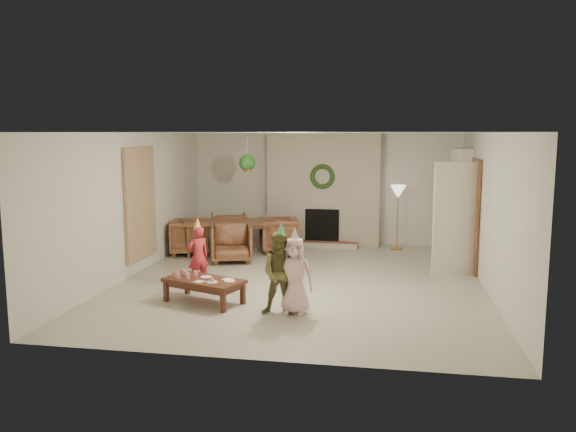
% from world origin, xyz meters
% --- Properties ---
extents(floor, '(7.00, 7.00, 0.00)m').
position_xyz_m(floor, '(0.00, 0.00, 0.00)').
color(floor, '#B7B29E').
rests_on(floor, ground).
extents(ceiling, '(7.00, 7.00, 0.00)m').
position_xyz_m(ceiling, '(0.00, 0.00, 2.50)').
color(ceiling, white).
rests_on(ceiling, wall_back).
extents(wall_back, '(7.00, 0.00, 7.00)m').
position_xyz_m(wall_back, '(0.00, 3.50, 1.25)').
color(wall_back, silver).
rests_on(wall_back, floor).
extents(wall_front, '(7.00, 0.00, 7.00)m').
position_xyz_m(wall_front, '(0.00, -3.50, 1.25)').
color(wall_front, silver).
rests_on(wall_front, floor).
extents(wall_left, '(0.00, 7.00, 7.00)m').
position_xyz_m(wall_left, '(-3.00, 0.00, 1.25)').
color(wall_left, silver).
rests_on(wall_left, floor).
extents(wall_right, '(0.00, 7.00, 7.00)m').
position_xyz_m(wall_right, '(3.00, 0.00, 1.25)').
color(wall_right, silver).
rests_on(wall_right, floor).
extents(fireplace_mass, '(2.50, 0.40, 2.50)m').
position_xyz_m(fireplace_mass, '(0.00, 3.30, 1.25)').
color(fireplace_mass, '#4F1418').
rests_on(fireplace_mass, floor).
extents(fireplace_hearth, '(1.60, 0.30, 0.12)m').
position_xyz_m(fireplace_hearth, '(0.00, 2.95, 0.06)').
color(fireplace_hearth, maroon).
rests_on(fireplace_hearth, floor).
extents(fireplace_firebox, '(0.75, 0.12, 0.75)m').
position_xyz_m(fireplace_firebox, '(0.00, 3.12, 0.45)').
color(fireplace_firebox, black).
rests_on(fireplace_firebox, floor).
extents(fireplace_wreath, '(0.54, 0.10, 0.54)m').
position_xyz_m(fireplace_wreath, '(0.00, 3.07, 1.55)').
color(fireplace_wreath, '#1E3C16').
rests_on(fireplace_wreath, fireplace_mass).
extents(floor_lamp_base, '(0.26, 0.26, 0.03)m').
position_xyz_m(floor_lamp_base, '(1.64, 3.00, 0.01)').
color(floor_lamp_base, gold).
rests_on(floor_lamp_base, floor).
extents(floor_lamp_post, '(0.03, 0.03, 1.25)m').
position_xyz_m(floor_lamp_post, '(1.64, 3.00, 0.65)').
color(floor_lamp_post, gold).
rests_on(floor_lamp_post, floor).
extents(floor_lamp_shade, '(0.33, 0.33, 0.28)m').
position_xyz_m(floor_lamp_shade, '(1.64, 3.00, 1.25)').
color(floor_lamp_shade, beige).
rests_on(floor_lamp_shade, floor_lamp_post).
extents(bookshelf_carcass, '(0.30, 1.00, 2.20)m').
position_xyz_m(bookshelf_carcass, '(2.84, 2.30, 1.10)').
color(bookshelf_carcass, white).
rests_on(bookshelf_carcass, floor).
extents(bookshelf_shelf_a, '(0.30, 0.92, 0.03)m').
position_xyz_m(bookshelf_shelf_a, '(2.82, 2.30, 0.45)').
color(bookshelf_shelf_a, white).
rests_on(bookshelf_shelf_a, bookshelf_carcass).
extents(bookshelf_shelf_b, '(0.30, 0.92, 0.03)m').
position_xyz_m(bookshelf_shelf_b, '(2.82, 2.30, 0.85)').
color(bookshelf_shelf_b, white).
rests_on(bookshelf_shelf_b, bookshelf_carcass).
extents(bookshelf_shelf_c, '(0.30, 0.92, 0.03)m').
position_xyz_m(bookshelf_shelf_c, '(2.82, 2.30, 1.25)').
color(bookshelf_shelf_c, white).
rests_on(bookshelf_shelf_c, bookshelf_carcass).
extents(bookshelf_shelf_d, '(0.30, 0.92, 0.03)m').
position_xyz_m(bookshelf_shelf_d, '(2.82, 2.30, 1.65)').
color(bookshelf_shelf_d, white).
rests_on(bookshelf_shelf_d, bookshelf_carcass).
extents(books_row_lower, '(0.20, 0.40, 0.24)m').
position_xyz_m(books_row_lower, '(2.80, 2.15, 0.59)').
color(books_row_lower, '#A7291E').
rests_on(books_row_lower, bookshelf_shelf_a).
extents(books_row_mid, '(0.20, 0.44, 0.24)m').
position_xyz_m(books_row_mid, '(2.80, 2.35, 0.99)').
color(books_row_mid, navy).
rests_on(books_row_mid, bookshelf_shelf_b).
extents(books_row_upper, '(0.20, 0.36, 0.22)m').
position_xyz_m(books_row_upper, '(2.80, 2.20, 1.38)').
color(books_row_upper, gold).
rests_on(books_row_upper, bookshelf_shelf_c).
extents(door_frame, '(0.05, 0.86, 2.04)m').
position_xyz_m(door_frame, '(2.96, 1.20, 1.02)').
color(door_frame, brown).
rests_on(door_frame, floor).
extents(door_leaf, '(0.77, 0.32, 2.00)m').
position_xyz_m(door_leaf, '(2.58, 0.82, 1.00)').
color(door_leaf, beige).
rests_on(door_leaf, floor).
extents(curtain_panel, '(0.06, 1.20, 2.00)m').
position_xyz_m(curtain_panel, '(-2.96, 0.20, 1.25)').
color(curtain_panel, tan).
rests_on(curtain_panel, wall_left).
extents(dining_table, '(2.10, 1.56, 0.66)m').
position_xyz_m(dining_table, '(-1.81, 2.00, 0.33)').
color(dining_table, brown).
rests_on(dining_table, floor).
extents(dining_chair_near, '(0.98, 1.00, 0.73)m').
position_xyz_m(dining_chair_near, '(-1.56, 1.22, 0.36)').
color(dining_chair_near, brown).
rests_on(dining_chair_near, floor).
extents(dining_chair_far, '(0.98, 1.00, 0.73)m').
position_xyz_m(dining_chair_far, '(-2.06, 2.79, 0.36)').
color(dining_chair_far, brown).
rests_on(dining_chair_far, floor).
extents(dining_chair_left, '(1.00, 0.98, 0.73)m').
position_xyz_m(dining_chair_left, '(-2.60, 1.76, 0.36)').
color(dining_chair_left, brown).
rests_on(dining_chair_left, floor).
extents(dining_chair_right, '(1.00, 0.98, 0.73)m').
position_xyz_m(dining_chair_right, '(-0.83, 2.31, 0.36)').
color(dining_chair_right, brown).
rests_on(dining_chair_right, floor).
extents(hanging_plant_cord, '(0.01, 0.01, 0.70)m').
position_xyz_m(hanging_plant_cord, '(-1.30, 1.50, 2.15)').
color(hanging_plant_cord, tan).
rests_on(hanging_plant_cord, ceiling).
extents(hanging_plant_pot, '(0.16, 0.16, 0.12)m').
position_xyz_m(hanging_plant_pot, '(-1.30, 1.50, 1.80)').
color(hanging_plant_pot, '#9B3D32').
rests_on(hanging_plant_pot, hanging_plant_cord).
extents(hanging_plant_foliage, '(0.32, 0.32, 0.32)m').
position_xyz_m(hanging_plant_foliage, '(-1.30, 1.50, 1.92)').
color(hanging_plant_foliage, '#1D4D19').
rests_on(hanging_plant_foliage, hanging_plant_pot).
extents(coffee_table_top, '(1.30, 0.96, 0.05)m').
position_xyz_m(coffee_table_top, '(-1.23, -1.51, 0.33)').
color(coffee_table_top, '#50281A').
rests_on(coffee_table_top, floor).
extents(coffee_table_apron, '(1.18, 0.84, 0.07)m').
position_xyz_m(coffee_table_apron, '(-1.23, -1.51, 0.27)').
color(coffee_table_apron, '#50281A').
rests_on(coffee_table_apron, floor).
extents(coffee_leg_fl, '(0.08, 0.08, 0.31)m').
position_xyz_m(coffee_leg_fl, '(-1.81, -1.54, 0.15)').
color(coffee_leg_fl, '#50281A').
rests_on(coffee_leg_fl, floor).
extents(coffee_leg_fr, '(0.08, 0.08, 0.31)m').
position_xyz_m(coffee_leg_fr, '(-0.82, -1.92, 0.15)').
color(coffee_leg_fr, '#50281A').
rests_on(coffee_leg_fr, floor).
extents(coffee_leg_bl, '(0.08, 0.08, 0.31)m').
position_xyz_m(coffee_leg_bl, '(-1.64, -1.10, 0.15)').
color(coffee_leg_bl, '#50281A').
rests_on(coffee_leg_bl, floor).
extents(coffee_leg_br, '(0.08, 0.08, 0.31)m').
position_xyz_m(coffee_leg_br, '(-0.65, -1.47, 0.15)').
color(coffee_leg_br, '#50281A').
rests_on(coffee_leg_br, floor).
extents(cup_a, '(0.08, 0.08, 0.08)m').
position_xyz_m(cup_a, '(-1.70, -1.47, 0.40)').
color(cup_a, silver).
rests_on(cup_a, coffee_table_top).
extents(cup_b, '(0.08, 0.08, 0.08)m').
position_xyz_m(cup_b, '(-1.63, -1.30, 0.40)').
color(cup_b, silver).
rests_on(cup_b, coffee_table_top).
extents(cup_c, '(0.08, 0.08, 0.08)m').
position_xyz_m(cup_c, '(-1.61, -1.55, 0.40)').
color(cup_c, silver).
rests_on(cup_c, coffee_table_top).
extents(cup_d, '(0.08, 0.08, 0.08)m').
position_xyz_m(cup_d, '(-1.55, -1.38, 0.40)').
color(cup_d, silver).
rests_on(cup_d, coffee_table_top).
extents(cup_e, '(0.08, 0.08, 0.08)m').
position_xyz_m(cup_e, '(-1.47, -1.53, 0.40)').
color(cup_e, silver).
rests_on(cup_e, coffee_table_top).
extents(cup_f, '(0.08, 0.08, 0.08)m').
position_xyz_m(cup_f, '(-1.40, -1.36, 0.40)').
color(cup_f, silver).
rests_on(cup_f, coffee_table_top).
extents(plate_a, '(0.21, 0.21, 0.01)m').
position_xyz_m(plate_a, '(-1.23, -1.39, 0.36)').
color(plate_a, white).
rests_on(plate_a, coffee_table_top).
extents(plate_b, '(0.21, 0.21, 0.01)m').
position_xyz_m(plate_b, '(-1.05, -1.67, 0.36)').
color(plate_b, white).
rests_on(plate_b, coffee_table_top).
extents(plate_c, '(0.21, 0.21, 0.01)m').
position_xyz_m(plate_c, '(-0.82, -1.57, 0.36)').
color(plate_c, white).
rests_on(plate_c, coffee_table_top).
extents(food_scoop, '(0.08, 0.08, 0.06)m').
position_xyz_m(food_scoop, '(-1.05, -1.67, 0.40)').
color(food_scoop, tan).
rests_on(food_scoop, plate_b).
extents(napkin_left, '(0.17, 0.17, 0.01)m').
position_xyz_m(napkin_left, '(-1.24, -1.67, 0.36)').
color(napkin_left, '#FFBEBB').
rests_on(napkin_left, coffee_table_top).
extents(napkin_right, '(0.17, 0.17, 0.01)m').
position_xyz_m(napkin_right, '(-0.88, -1.47, 0.36)').
color(napkin_right, '#FFBEBB').
rests_on(napkin_right, coffee_table_top).
extents(child_red, '(0.43, 0.42, 0.99)m').
position_xyz_m(child_red, '(-1.62, -0.60, 0.50)').
color(child_red, '#B62731').
rests_on(child_red, floor).
extents(party_hat_red, '(0.18, 0.18, 0.19)m').
position_xyz_m(party_hat_red, '(-1.62, -0.60, 1.03)').
color(party_hat_red, '#FEFD54').
rests_on(party_hat_red, child_red).
extents(child_plaid, '(0.60, 0.48, 1.16)m').
position_xyz_m(child_plaid, '(-0.00, -1.85, 0.58)').
color(child_plaid, brown).
rests_on(child_plaid, floor).
extents(party_hat_plaid, '(0.17, 0.17, 0.19)m').
position_xyz_m(party_hat_plaid, '(-0.00, -1.85, 1.20)').
color(party_hat_plaid, '#4BB070').
rests_on(party_hat_plaid, child_plaid).
extents(child_pink, '(0.54, 0.36, 1.08)m').
position_xyz_m(child_pink, '(0.17, -1.77, 0.54)').
color(child_pink, '#F9C7CE').
rests_on(child_pink, floor).
extents(party_hat_pink, '(0.17, 0.17, 0.19)m').
position_xyz_m(party_hat_pink, '(0.17, -1.77, 1.12)').
color(party_hat_pink, silver).
rests_on(party_hat_pink, child_pink).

